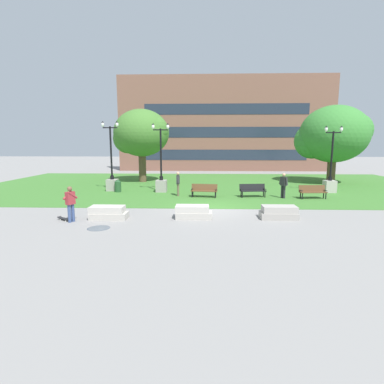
% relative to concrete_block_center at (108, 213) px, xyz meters
% --- Properties ---
extents(ground_plane, '(140.00, 140.00, 0.00)m').
position_rel_concrete_block_center_xyz_m(ground_plane, '(5.22, 2.46, -0.31)').
color(ground_plane, gray).
extents(grass_lawn, '(40.00, 20.00, 0.02)m').
position_rel_concrete_block_center_xyz_m(grass_lawn, '(5.22, 12.46, -0.30)').
color(grass_lawn, '#3D752D').
rests_on(grass_lawn, ground).
extents(concrete_block_center, '(1.81, 0.90, 0.64)m').
position_rel_concrete_block_center_xyz_m(concrete_block_center, '(0.00, 0.00, 0.00)').
color(concrete_block_center, '#B2ADA3').
rests_on(concrete_block_center, ground).
extents(concrete_block_left, '(1.82, 0.90, 0.64)m').
position_rel_concrete_block_center_xyz_m(concrete_block_left, '(4.20, 0.30, 0.00)').
color(concrete_block_left, '#B2ADA3').
rests_on(concrete_block_left, ground).
extents(concrete_block_right, '(1.80, 0.90, 0.64)m').
position_rel_concrete_block_center_xyz_m(concrete_block_right, '(8.45, 0.36, 0.00)').
color(concrete_block_right, '#9E9991').
rests_on(concrete_block_right, ground).
extents(person_skateboarder, '(0.56, 0.51, 1.71)m').
position_rel_concrete_block_center_xyz_m(person_skateboarder, '(-1.56, -0.66, 0.67)').
color(person_skateboarder, '#384C7A').
rests_on(person_skateboarder, ground).
extents(skateboard, '(0.97, 0.71, 0.14)m').
position_rel_concrete_block_center_xyz_m(skateboard, '(-2.01, -0.41, -0.22)').
color(skateboard, black).
rests_on(skateboard, ground).
extents(puddle, '(0.99, 0.99, 0.01)m').
position_rel_concrete_block_center_xyz_m(puddle, '(0.09, -1.67, -0.30)').
color(puddle, '#47515B').
rests_on(puddle, ground).
extents(park_bench_near_left, '(1.86, 0.77, 0.90)m').
position_rel_concrete_block_center_xyz_m(park_bench_near_left, '(4.77, 6.19, 0.23)').
color(park_bench_near_left, brown).
rests_on(park_bench_near_left, grass_lawn).
extents(park_bench_near_right, '(1.86, 0.77, 0.90)m').
position_rel_concrete_block_center_xyz_m(park_bench_near_right, '(8.13, 6.36, 0.23)').
color(park_bench_near_right, black).
rests_on(park_bench_near_right, grass_lawn).
extents(park_bench_far_left, '(1.84, 0.68, 0.90)m').
position_rel_concrete_block_center_xyz_m(park_bench_far_left, '(12.08, 5.90, 0.23)').
color(park_bench_far_left, brown).
rests_on(park_bench_far_left, grass_lawn).
extents(lamp_post_right, '(1.32, 0.80, 5.37)m').
position_rel_concrete_block_center_xyz_m(lamp_post_right, '(-2.44, 8.80, 0.79)').
color(lamp_post_right, gray).
rests_on(lamp_post_right, grass_lawn).
extents(lamp_post_center, '(1.32, 0.80, 5.18)m').
position_rel_concrete_block_center_xyz_m(lamp_post_center, '(1.49, 8.41, 0.76)').
color(lamp_post_center, gray).
rests_on(lamp_post_center, grass_lawn).
extents(lamp_post_left, '(1.32, 0.80, 4.98)m').
position_rel_concrete_block_center_xyz_m(lamp_post_left, '(14.32, 8.61, 0.72)').
color(lamp_post_left, '#ADA89E').
rests_on(lamp_post_left, grass_lawn).
extents(tree_far_right, '(6.40, 6.10, 7.13)m').
position_rel_concrete_block_center_xyz_m(tree_far_right, '(16.59, 14.09, 4.17)').
color(tree_far_right, brown).
rests_on(tree_far_right, grass_lawn).
extents(tree_far_left, '(5.49, 5.23, 6.90)m').
position_rel_concrete_block_center_xyz_m(tree_far_left, '(-1.25, 14.53, 4.31)').
color(tree_far_left, brown).
rests_on(tree_far_left, grass_lawn).
extents(trash_bin, '(0.49, 0.49, 0.96)m').
position_rel_concrete_block_center_xyz_m(trash_bin, '(-1.84, 8.21, 0.20)').
color(trash_bin, '#234C28').
rests_on(trash_bin, grass_lawn).
extents(person_bystander_near_lawn, '(0.28, 0.62, 1.71)m').
position_rel_concrete_block_center_xyz_m(person_bystander_near_lawn, '(2.92, 6.63, 0.68)').
color(person_bystander_near_lawn, brown).
rests_on(person_bystander_near_lawn, grass_lawn).
extents(person_bystander_far_lawn, '(0.47, 0.77, 1.71)m').
position_rel_concrete_block_center_xyz_m(person_bystander_far_lawn, '(10.13, 5.98, 0.68)').
color(person_bystander_far_lawn, '#28282D').
rests_on(person_bystander_far_lawn, grass_lawn).
extents(building_facade_distant, '(28.90, 1.03, 12.64)m').
position_rel_concrete_block_center_xyz_m(building_facade_distant, '(7.71, 26.96, 6.01)').
color(building_facade_distant, brown).
rests_on(building_facade_distant, ground).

